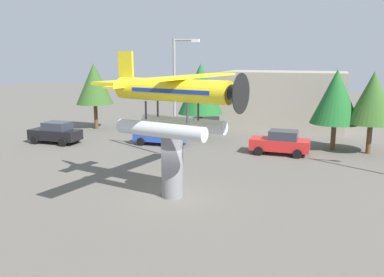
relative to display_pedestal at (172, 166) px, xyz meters
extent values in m
plane|color=#605B54|center=(0.00, 0.00, -1.62)|extent=(140.00, 140.00, 0.00)
cylinder|color=slate|center=(0.00, 0.00, 0.00)|extent=(1.10, 1.10, 3.23)
cylinder|color=silver|center=(-0.20, -0.98, 1.97)|extent=(4.84, 1.66, 0.70)
cylinder|color=#333338|center=(1.07, -0.73, 2.77)|extent=(0.12, 0.12, 0.90)
cylinder|color=#333338|center=(-1.28, -0.25, 2.77)|extent=(0.12, 0.12, 0.90)
cylinder|color=silver|center=(0.20, 0.98, 1.97)|extent=(4.84, 1.66, 0.70)
cylinder|color=#333338|center=(1.28, 0.25, 2.77)|extent=(0.12, 0.12, 0.90)
cylinder|color=#333338|center=(-1.07, 0.73, 2.77)|extent=(0.12, 0.12, 0.90)
cylinder|color=yellow|center=(0.00, 0.00, 3.77)|extent=(6.29, 2.33, 1.10)
cube|color=#193399|center=(0.20, -0.04, 3.77)|extent=(4.48, 1.99, 0.20)
cone|color=#262628|center=(3.18, -0.66, 3.77)|extent=(0.86, 1.00, 0.88)
cylinder|color=black|center=(3.57, -0.74, 3.77)|extent=(0.40, 1.77, 1.80)
cube|color=yellow|center=(0.39, -0.08, 4.38)|extent=(3.18, 10.41, 0.12)
cube|color=yellow|center=(-2.74, 0.57, 3.87)|extent=(1.25, 2.88, 0.10)
cube|color=yellow|center=(-2.74, 0.57, 4.97)|extent=(0.91, 0.30, 1.30)
cube|color=black|center=(-13.87, 8.82, -0.90)|extent=(4.20, 1.70, 0.80)
cube|color=#2D333D|center=(-13.62, 8.82, -0.18)|extent=(2.00, 1.56, 0.64)
cylinder|color=black|center=(-15.22, 9.72, -1.30)|extent=(0.64, 0.22, 0.64)
cylinder|color=black|center=(-15.22, 7.92, -1.30)|extent=(0.64, 0.22, 0.64)
cylinder|color=black|center=(-12.52, 9.72, -1.30)|extent=(0.64, 0.22, 0.64)
cylinder|color=black|center=(-12.52, 7.92, -1.30)|extent=(0.64, 0.22, 0.64)
cube|color=#2847B7|center=(-5.49, 11.13, -0.90)|extent=(4.20, 1.70, 0.80)
cube|color=#2D333D|center=(-5.24, 11.13, -0.18)|extent=(2.00, 1.56, 0.64)
cylinder|color=black|center=(-6.84, 12.03, -1.30)|extent=(0.64, 0.22, 0.64)
cylinder|color=black|center=(-6.84, 10.23, -1.30)|extent=(0.64, 0.22, 0.64)
cylinder|color=black|center=(-4.14, 12.03, -1.30)|extent=(0.64, 0.22, 0.64)
cylinder|color=black|center=(-4.14, 10.23, -1.30)|extent=(0.64, 0.22, 0.64)
cube|color=red|center=(3.95, 10.96, -0.90)|extent=(4.20, 1.70, 0.80)
cube|color=#2D333D|center=(4.20, 10.96, -0.18)|extent=(2.00, 1.56, 0.64)
cylinder|color=black|center=(2.60, 11.86, -1.30)|extent=(0.64, 0.22, 0.64)
cylinder|color=black|center=(2.60, 10.06, -1.30)|extent=(0.64, 0.22, 0.64)
cylinder|color=black|center=(5.30, 11.86, -1.30)|extent=(0.64, 0.22, 0.64)
cylinder|color=black|center=(5.30, 10.06, -1.30)|extent=(0.64, 0.22, 0.64)
cylinder|color=gray|center=(-2.78, 7.37, 2.45)|extent=(0.18, 0.18, 8.13)
cylinder|color=gray|center=(-1.98, 7.37, 6.41)|extent=(1.60, 0.12, 0.12)
cube|color=silver|center=(-1.28, 7.37, 6.36)|extent=(0.50, 0.28, 0.20)
cube|color=#9E9384|center=(2.88, 22.00, 1.16)|extent=(11.33, 6.02, 5.55)
cylinder|color=brown|center=(-14.41, 15.78, -0.40)|extent=(0.36, 0.36, 2.44)
cone|color=#335B23|center=(-14.41, 15.78, 2.78)|extent=(3.53, 3.53, 3.93)
cylinder|color=brown|center=(-3.18, 14.32, -0.51)|extent=(0.36, 0.36, 2.22)
cone|color=#1E6028|center=(-3.18, 14.32, 2.69)|extent=(3.77, 3.77, 4.19)
cylinder|color=brown|center=(7.59, 13.77, -0.60)|extent=(0.36, 0.36, 2.03)
cone|color=#1E6028|center=(7.59, 13.77, 2.44)|extent=(3.65, 3.65, 4.06)
cylinder|color=brown|center=(10.06, 13.30, -0.51)|extent=(0.36, 0.36, 2.21)
cone|color=#335B23|center=(10.06, 13.30, 2.48)|extent=(3.39, 3.39, 3.76)
camera|label=1|loc=(7.39, -18.21, 5.38)|focal=37.97mm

